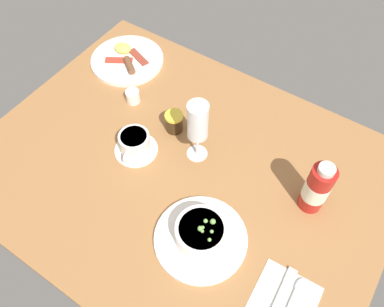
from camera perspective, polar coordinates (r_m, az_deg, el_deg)
The scene contains 9 objects.
ground_plane at distance 106.94cm, azimuth -1.63°, elevation -2.56°, with size 110.00×84.00×3.00cm, color #9E6B3D.
porridge_bowl at distance 93.28cm, azimuth 1.31°, elevation -11.90°, with size 22.64×22.64×7.50cm.
cutlery_setting at distance 93.22cm, azimuth 13.31°, elevation -20.72°, with size 14.43×17.16×0.90cm.
coffee_cup at distance 107.50cm, azimuth -8.43°, elevation 1.45°, with size 12.18×13.01×6.56cm.
creamer_jug at distance 120.71cm, azimuth -8.76°, elevation 8.34°, with size 4.24×5.10×4.68cm.
wine_glass at distance 97.74cm, azimuth 0.84°, elevation 4.47°, with size 5.83×5.83×19.79cm.
jam_jar at distance 111.31cm, azimuth -2.65°, elevation 4.67°, with size 5.23×5.23×6.23cm.
sauce_bottle_red at distance 98.04cm, azimuth 17.94°, elevation -4.88°, with size 6.21×6.21×16.76cm.
breakfast_plate at distance 134.91cm, azimuth -9.55°, elevation 13.53°, with size 24.17×24.17×3.70cm.
Camera 1 is at (34.22, -46.24, 88.65)cm, focal length 36.16 mm.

